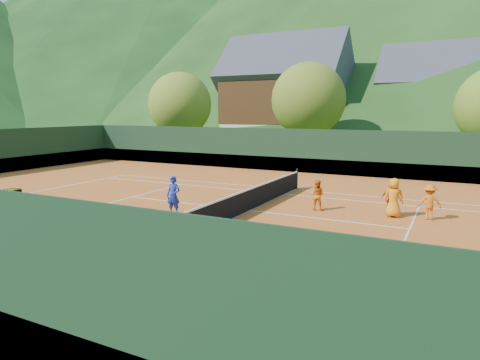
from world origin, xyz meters
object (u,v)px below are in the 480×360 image
at_px(student_c, 394,198).
at_px(chalet_left, 285,98).
at_px(student_d, 429,202).
at_px(ball_hopper, 12,195).
at_px(tennis_net, 249,199).
at_px(coach, 173,196).
at_px(student_a, 317,195).
at_px(chalet_mid, 442,104).
at_px(student_b, 391,199).

xyz_separation_m(student_c, chalet_left, (-15.61, 28.41, 4.84)).
relative_size(student_d, ball_hopper, 1.39).
bearing_deg(tennis_net, ball_hopper, -150.23).
relative_size(coach, chalet_left, 0.12).
distance_m(student_a, chalet_mid, 33.06).
bearing_deg(student_a, chalet_left, -72.19).
bearing_deg(student_b, chalet_left, -49.65).
relative_size(student_a, student_b, 0.96).
xyz_separation_m(student_b, student_d, (1.42, -0.01, 0.02)).
bearing_deg(coach, student_d, 14.89).
xyz_separation_m(student_a, chalet_mid, (3.48, 32.59, 4.32)).
height_order(student_d, chalet_mid, chalet_mid).
distance_m(coach, chalet_mid, 37.30).
relative_size(student_b, chalet_mid, 0.11).
height_order(coach, student_a, coach).
height_order(coach, student_c, coach).
distance_m(student_a, chalet_left, 31.61).
bearing_deg(coach, student_c, 17.00).
xyz_separation_m(coach, student_b, (7.89, 3.88, -0.12)).
xyz_separation_m(student_a, ball_hopper, (-11.06, -6.29, 0.10)).
bearing_deg(chalet_mid, chalet_left, -165.96).
relative_size(student_b, chalet_left, 0.10).
relative_size(student_a, tennis_net, 0.11).
relative_size(coach, student_a, 1.23).
bearing_deg(coach, ball_hopper, -163.23).
bearing_deg(chalet_mid, student_b, -90.92).
bearing_deg(chalet_left, student_d, -59.08).
distance_m(student_d, tennis_net, 7.13).
height_order(student_a, student_b, student_b).
xyz_separation_m(student_a, student_d, (4.39, 0.36, 0.05)).
distance_m(student_b, chalet_mid, 32.51).
distance_m(coach, student_c, 8.82).
xyz_separation_m(student_b, student_c, (0.12, -0.19, 0.11)).
bearing_deg(student_c, coach, 13.80).
bearing_deg(ball_hopper, tennis_net, 29.77).
bearing_deg(coach, chalet_left, 95.64).
distance_m(student_c, tennis_net, 5.83).
relative_size(ball_hopper, chalet_mid, 0.08).
bearing_deg(chalet_left, student_b, -61.25).
bearing_deg(student_c, chalet_left, -72.10).
xyz_separation_m(coach, student_a, (4.93, 3.51, -0.15)).
height_order(tennis_net, chalet_mid, chalet_mid).
distance_m(student_a, tennis_net, 2.89).
bearing_deg(ball_hopper, student_c, 24.58).
relative_size(student_d, chalet_left, 0.10).
relative_size(ball_hopper, chalet_left, 0.07).
relative_size(student_b, tennis_net, 0.11).
bearing_deg(student_d, ball_hopper, 10.93).
bearing_deg(chalet_mid, coach, -103.11).
height_order(student_a, student_d, student_d).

